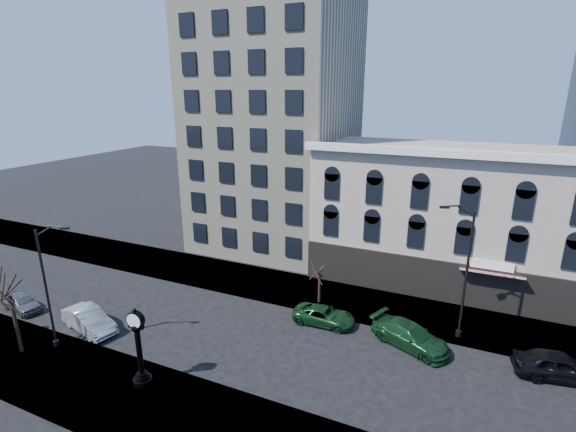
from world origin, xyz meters
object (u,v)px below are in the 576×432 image
at_px(street_clock, 139,350).
at_px(warning_sign, 14,313).
at_px(street_lamp_near, 50,255).
at_px(car_near_a, 21,302).
at_px(car_near_b, 89,320).

distance_m(street_clock, warning_sign, 12.05).
height_order(street_lamp_near, warning_sign, street_lamp_near).
distance_m(street_lamp_near, warning_sign, 6.94).
bearing_deg(street_lamp_near, street_clock, -26.96).
xyz_separation_m(street_clock, street_lamp_near, (-7.35, 0.74, 4.40)).
bearing_deg(car_near_a, street_lamp_near, -95.82).
distance_m(street_lamp_near, car_near_b, 6.34).
bearing_deg(car_near_a, car_near_b, -79.19).
distance_m(warning_sign, car_near_b, 5.05).
relative_size(street_clock, warning_sign, 2.30).
height_order(street_clock, warning_sign, street_clock).
height_order(car_near_a, car_near_b, car_near_b).
bearing_deg(street_clock, street_lamp_near, 167.52).
height_order(street_lamp_near, car_near_b, street_lamp_near).
height_order(warning_sign, car_near_a, warning_sign).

